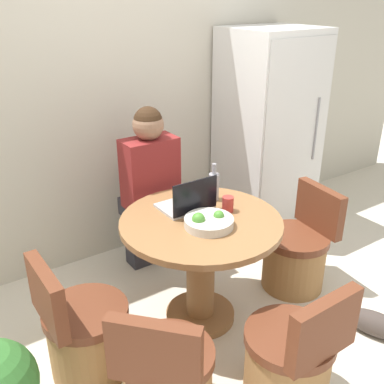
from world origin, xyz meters
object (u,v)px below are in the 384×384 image
(chair_left_side, at_px, (85,335))
(fruit_bowl, at_px, (208,222))
(chair_near_left_corner, at_px, (167,381))
(dining_table, at_px, (201,252))
(refrigerator, at_px, (268,134))
(chair_near_camera, at_px, (290,362))
(person_seated, at_px, (148,183))
(laptop, at_px, (188,203))
(chair_right_side, at_px, (296,255))
(bottle, at_px, (214,186))
(cat, at_px, (373,323))

(chair_left_side, distance_m, fruit_bowl, 0.97)
(chair_near_left_corner, bearing_deg, dining_table, -90.00)
(refrigerator, relative_size, chair_near_camera, 2.31)
(person_seated, height_order, fruit_bowl, person_seated)
(chair_near_left_corner, bearing_deg, refrigerator, -97.21)
(chair_near_camera, bearing_deg, fruit_bowl, -88.74)
(laptop, bearing_deg, chair_near_left_corner, 49.67)
(chair_right_side, height_order, bottle, bottle)
(chair_right_side, bearing_deg, cat, 9.08)
(chair_right_side, bearing_deg, person_seated, -129.97)
(bottle, bearing_deg, cat, -57.57)
(refrigerator, height_order, dining_table, refrigerator)
(refrigerator, height_order, bottle, refrigerator)
(chair_left_side, height_order, fruit_bowl, fruit_bowl)
(refrigerator, bearing_deg, chair_left_side, -159.17)
(dining_table, xyz_separation_m, chair_near_camera, (0.01, -0.82, -0.27))
(person_seated, bearing_deg, refrigerator, -177.34)
(refrigerator, height_order, chair_right_side, refrigerator)
(chair_near_left_corner, bearing_deg, person_seated, -68.82)
(chair_left_side, distance_m, chair_near_camera, 1.15)
(chair_near_left_corner, relative_size, laptop, 2.37)
(chair_right_side, xyz_separation_m, person_seated, (-0.78, 0.82, 0.48))
(laptop, bearing_deg, dining_table, 86.53)
(chair_left_side, distance_m, chair_right_side, 1.63)
(chair_near_camera, xyz_separation_m, bottle, (0.23, 1.01, 0.60))
(chair_right_side, xyz_separation_m, chair_near_left_corner, (-1.41, -0.46, 0.00))
(cat, bearing_deg, person_seated, 7.79)
(refrigerator, relative_size, cat, 3.64)
(dining_table, bearing_deg, chair_right_side, -6.32)
(dining_table, distance_m, fruit_bowl, 0.28)
(chair_right_side, xyz_separation_m, chair_near_camera, (-0.80, -0.73, 0.00))
(chair_near_camera, distance_m, person_seated, 1.62)
(fruit_bowl, distance_m, bottle, 0.39)
(chair_right_side, xyz_separation_m, cat, (0.03, -0.67, -0.18))
(chair_near_camera, relative_size, bottle, 2.99)
(fruit_bowl, distance_m, cat, 1.30)
(dining_table, height_order, bottle, bottle)
(chair_near_left_corner, relative_size, cat, 1.57)
(chair_near_camera, height_order, laptop, laptop)
(refrigerator, distance_m, fruit_bowl, 1.57)
(dining_table, relative_size, chair_near_left_corner, 1.32)
(fruit_bowl, bearing_deg, refrigerator, 34.40)
(dining_table, height_order, person_seated, person_seated)
(dining_table, height_order, chair_left_side, chair_left_side)
(laptop, bearing_deg, chair_near_camera, 90.00)
(chair_right_side, height_order, person_seated, person_seated)
(chair_left_side, bearing_deg, bottle, -79.97)
(dining_table, bearing_deg, person_seated, 87.78)
(refrigerator, relative_size, fruit_bowl, 5.98)
(chair_right_side, bearing_deg, chair_near_camera, -41.49)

